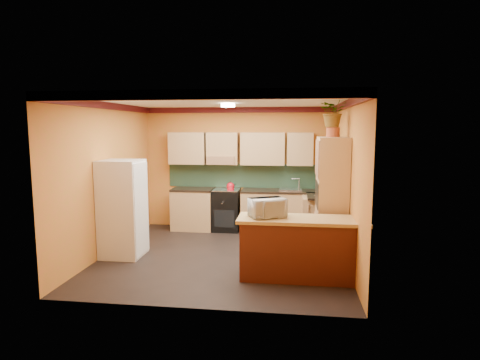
{
  "coord_description": "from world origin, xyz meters",
  "views": [
    {
      "loc": [
        1.18,
        -6.77,
        2.26
      ],
      "look_at": [
        0.24,
        0.45,
        1.3
      ],
      "focal_mm": 30.0,
      "sensor_mm": 36.0,
      "label": 1
    }
  ],
  "objects_px": {
    "fridge": "(122,209)",
    "breakfast_bar": "(301,250)",
    "base_cabinets_back": "(255,211)",
    "pantry": "(331,200)",
    "microwave": "(267,208)",
    "stove": "(226,210)"
  },
  "relations": [
    {
      "from": "base_cabinets_back",
      "to": "pantry",
      "type": "height_order",
      "value": "pantry"
    },
    {
      "from": "microwave",
      "to": "base_cabinets_back",
      "type": "bearing_deg",
      "value": 72.22
    },
    {
      "from": "base_cabinets_back",
      "to": "fridge",
      "type": "height_order",
      "value": "fridge"
    },
    {
      "from": "stove",
      "to": "fridge",
      "type": "distance_m",
      "value": 2.54
    },
    {
      "from": "base_cabinets_back",
      "to": "breakfast_bar",
      "type": "xyz_separation_m",
      "value": [
        0.95,
        -2.7,
        0.0
      ]
    },
    {
      "from": "base_cabinets_back",
      "to": "stove",
      "type": "distance_m",
      "value": 0.63
    },
    {
      "from": "breakfast_bar",
      "to": "fridge",
      "type": "bearing_deg",
      "value": 167.24
    },
    {
      "from": "breakfast_bar",
      "to": "microwave",
      "type": "height_order",
      "value": "microwave"
    },
    {
      "from": "base_cabinets_back",
      "to": "pantry",
      "type": "distance_m",
      "value": 2.37
    },
    {
      "from": "breakfast_bar",
      "to": "base_cabinets_back",
      "type": "bearing_deg",
      "value": 109.4
    },
    {
      "from": "base_cabinets_back",
      "to": "breakfast_bar",
      "type": "relative_size",
      "value": 2.03
    },
    {
      "from": "base_cabinets_back",
      "to": "fridge",
      "type": "relative_size",
      "value": 2.15
    },
    {
      "from": "fridge",
      "to": "breakfast_bar",
      "type": "relative_size",
      "value": 0.94
    },
    {
      "from": "base_cabinets_back",
      "to": "fridge",
      "type": "distance_m",
      "value": 2.96
    },
    {
      "from": "base_cabinets_back",
      "to": "stove",
      "type": "height_order",
      "value": "stove"
    },
    {
      "from": "pantry",
      "to": "breakfast_bar",
      "type": "bearing_deg",
      "value": -118.5
    },
    {
      "from": "stove",
      "to": "pantry",
      "type": "relative_size",
      "value": 0.43
    },
    {
      "from": "stove",
      "to": "pantry",
      "type": "bearing_deg",
      "value": -40.36
    },
    {
      "from": "base_cabinets_back",
      "to": "breakfast_bar",
      "type": "bearing_deg",
      "value": -70.6
    },
    {
      "from": "fridge",
      "to": "breakfast_bar",
      "type": "bearing_deg",
      "value": -12.76
    },
    {
      "from": "pantry",
      "to": "microwave",
      "type": "height_order",
      "value": "pantry"
    },
    {
      "from": "base_cabinets_back",
      "to": "microwave",
      "type": "relative_size",
      "value": 7.16
    }
  ]
}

